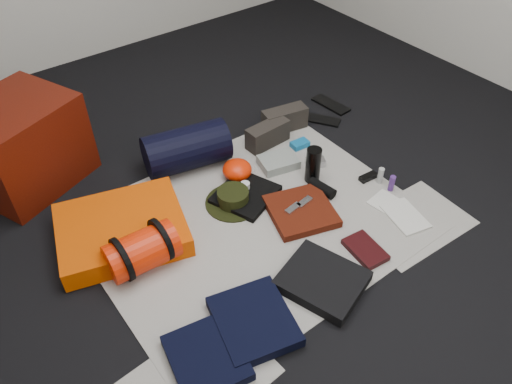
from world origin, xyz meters
TOP-DOWN VIEW (x-y plane):
  - floor at (0.00, 0.00)m, footprint 4.50×4.50m
  - newspaper_mat at (0.00, 0.00)m, footprint 1.60×1.30m
  - newspaper_sheet_front_left at (-0.70, -0.55)m, footprint 0.61×0.44m
  - newspaper_sheet_front_right at (0.65, -0.50)m, footprint 0.60×0.43m
  - red_cabinet at (-0.79, 1.04)m, footprint 0.72×0.67m
  - sleeping_pad at (-0.59, 0.31)m, footprint 0.72×0.65m
  - stuff_sack at (-0.58, 0.09)m, footprint 0.34×0.21m
  - sack_strap_left at (-0.68, 0.09)m, footprint 0.02×0.22m
  - sack_strap_right at (-0.48, 0.09)m, footprint 0.03×0.22m
  - navy_duffel at (-0.03, 0.60)m, footprint 0.52×0.34m
  - boonie_brim at (-0.00, 0.18)m, footprint 0.33×0.33m
  - boonie_crown at (-0.00, 0.18)m, footprint 0.17×0.17m
  - hiking_boot_left at (0.47, 0.49)m, footprint 0.28×0.12m
  - hiking_boot_right at (0.66, 0.55)m, footprint 0.30×0.16m
  - flip_flop_left at (0.91, 0.48)m, footprint 0.22×0.26m
  - flip_flop_right at (1.09, 0.57)m, footprint 0.12×0.28m
  - trousers_navy_a at (-0.62, -0.51)m, footprint 0.33×0.37m
  - trousers_navy_b at (-0.37, -0.49)m, footprint 0.39×0.42m
  - trousers_charcoal at (0.00, -0.51)m, footprint 0.41×0.44m
  - black_tshirt at (0.08, 0.18)m, footprint 0.39×0.38m
  - red_shirt at (0.23, -0.10)m, footprint 0.40×0.40m
  - orange_stuff_sack at (0.14, 0.34)m, footprint 0.19×0.19m
  - first_aid_pouch at (0.39, 0.28)m, footprint 0.25×0.21m
  - water_bottle at (0.46, 0.07)m, footprint 0.11×0.11m
  - speaker at (0.43, -0.05)m, footprint 0.08×0.16m
  - compact_camera at (0.56, 0.15)m, footprint 0.13×0.11m
  - cyan_case at (0.61, 0.34)m, footprint 0.11×0.08m
  - toiletry_purple at (0.75, -0.26)m, footprint 0.03×0.03m
  - toiletry_clear at (0.75, -0.18)m, footprint 0.04×0.04m
  - paperback_book at (0.31, -0.49)m, footprint 0.16×0.22m
  - map_booklet at (0.65, -0.45)m, footprint 0.21×0.27m
  - map_printout at (0.65, -0.34)m, footprint 0.18×0.21m
  - sunglasses at (0.72, -0.12)m, footprint 0.11×0.05m
  - key_cluster at (-0.58, -0.59)m, footprint 0.10×0.10m
  - tape_roll at (0.10, 0.21)m, footprint 0.05×0.05m
  - energy_bar_a at (0.19, -0.08)m, footprint 0.10×0.05m
  - energy_bar_b at (0.27, -0.08)m, footprint 0.10×0.05m

SIDE VIEW (x-z plane):
  - floor at x=0.00m, z-range -0.02..0.00m
  - newspaper_sheet_front_left at x=-0.70m, z-range 0.00..0.00m
  - newspaper_sheet_front_right at x=0.65m, z-range 0.00..0.00m
  - newspaper_mat at x=0.00m, z-range 0.00..0.01m
  - flip_flop_left at x=0.91m, z-range 0.00..0.01m
  - flip_flop_right at x=1.09m, z-range 0.00..0.02m
  - map_printout at x=0.65m, z-range 0.01..0.01m
  - boonie_brim at x=0.00m, z-range 0.01..0.01m
  - key_cluster at x=-0.58m, z-range 0.01..0.02m
  - map_booklet at x=0.65m, z-range 0.01..0.02m
  - sunglasses at x=0.72m, z-range 0.01..0.03m
  - paperback_book at x=0.31m, z-range 0.01..0.04m
  - black_tshirt at x=0.08m, z-range 0.01..0.04m
  - cyan_case at x=0.61m, z-range 0.01..0.04m
  - red_shirt at x=0.23m, z-range 0.01..0.05m
  - compact_camera at x=0.56m, z-range 0.01..0.05m
  - trousers_navy_a at x=-0.62m, z-range 0.01..0.06m
  - first_aid_pouch at x=0.39m, z-range 0.01..0.06m
  - trousers_navy_b at x=-0.37m, z-range 0.01..0.06m
  - trousers_charcoal at x=0.00m, z-range 0.01..0.06m
  - speaker at x=0.43m, z-range 0.01..0.07m
  - boonie_crown at x=0.00m, z-range 0.01..0.09m
  - toiletry_purple at x=0.75m, z-range 0.01..0.10m
  - toiletry_clear at x=0.75m, z-range 0.01..0.10m
  - tape_roll at x=0.10m, z-range 0.04..0.07m
  - energy_bar_a at x=0.19m, z-range 0.05..0.06m
  - energy_bar_b at x=0.27m, z-range 0.05..0.06m
  - orange_stuff_sack at x=0.14m, z-range 0.01..0.11m
  - sleeping_pad at x=-0.59m, z-range 0.01..0.12m
  - hiking_boot_left at x=0.47m, z-range 0.01..0.14m
  - hiking_boot_right at x=0.66m, z-range 0.01..0.15m
  - stuff_sack at x=-0.58m, z-range 0.01..0.20m
  - water_bottle at x=0.46m, z-range 0.01..0.22m
  - sack_strap_left at x=-0.68m, z-range 0.01..0.22m
  - sack_strap_right at x=-0.48m, z-range 0.01..0.22m
  - navy_duffel at x=-0.03m, z-range 0.01..0.25m
  - red_cabinet at x=-0.79m, z-range 0.00..0.48m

